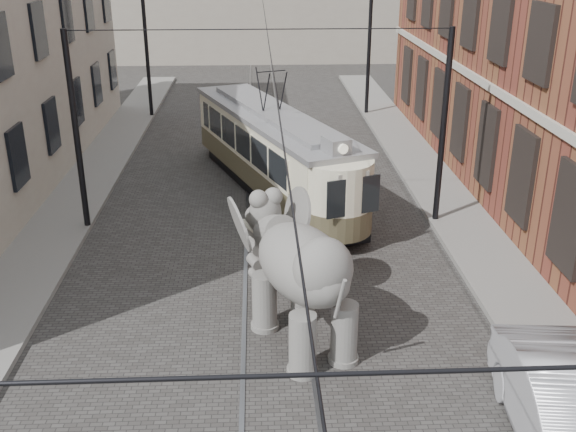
{
  "coord_description": "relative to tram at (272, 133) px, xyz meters",
  "views": [
    {
      "loc": [
        -0.33,
        -13.18,
        8.25
      ],
      "look_at": [
        0.37,
        1.69,
        2.1
      ],
      "focal_mm": 41.82,
      "sensor_mm": 36.0,
      "label": 1
    }
  ],
  "objects": [
    {
      "name": "parked_car",
      "position": [
        4.75,
        -13.38,
        -1.33
      ],
      "size": [
        2.1,
        4.97,
        1.6
      ],
      "primitive_type": "imported",
      "rotation": [
        0.0,
        0.0,
        -0.08
      ],
      "color": "#A2A1A6",
      "rests_on": "ground"
    },
    {
      "name": "ground",
      "position": [
        -0.16,
        -9.12,
        -2.13
      ],
      "size": [
        120.0,
        120.0,
        0.0
      ],
      "primitive_type": "plane",
      "color": "#3D3B38"
    },
    {
      "name": "elephant",
      "position": [
        0.42,
        -9.73,
        -0.62
      ],
      "size": [
        4.43,
        5.62,
        3.03
      ],
      "primitive_type": null,
      "rotation": [
        0.0,
        0.0,
        0.4
      ],
      "color": "slate",
      "rests_on": "ground"
    },
    {
      "name": "tram",
      "position": [
        0.0,
        0.0,
        0.0
      ],
      "size": [
        5.87,
        10.84,
        4.26
      ],
      "primitive_type": null,
      "rotation": [
        0.0,
        0.0,
        0.36
      ],
      "color": "#EEE6C1",
      "rests_on": "ground"
    },
    {
      "name": "sidewalk_right",
      "position": [
        5.84,
        -9.12,
        -2.06
      ],
      "size": [
        2.0,
        60.0,
        0.15
      ],
      "primitive_type": "cube",
      "color": "slate",
      "rests_on": "ground"
    },
    {
      "name": "catenary",
      "position": [
        -0.36,
        -4.12,
        0.87
      ],
      "size": [
        11.0,
        30.2,
        6.0
      ],
      "primitive_type": null,
      "color": "black",
      "rests_on": "ground"
    },
    {
      "name": "tram_rails",
      "position": [
        -0.16,
        -9.12,
        -2.12
      ],
      "size": [
        1.54,
        80.0,
        0.02
      ],
      "primitive_type": null,
      "color": "slate",
      "rests_on": "ground"
    }
  ]
}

